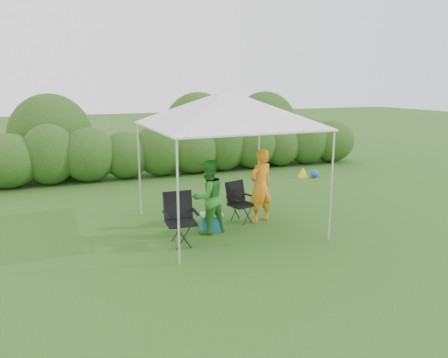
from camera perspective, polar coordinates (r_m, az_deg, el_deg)
name	(u,v)px	position (r m, az deg, el deg)	size (l,w,h in m)	color
ground	(237,233)	(8.84, 1.66, -7.12)	(70.00, 70.00, 0.00)	#315E1D
hedge	(163,150)	(14.20, -7.92, 3.73)	(14.90, 1.53, 1.80)	#2C5119
canopy	(227,108)	(8.80, 0.41, 9.20)	(3.10, 3.10, 2.83)	silver
chair_right	(239,199)	(9.47, 1.96, -2.64)	(0.64, 0.61, 0.88)	black
chair_left	(180,215)	(8.21, -5.81, -4.69)	(0.64, 0.59, 0.98)	black
man	(261,186)	(9.41, 4.80, -0.89)	(0.58, 0.38, 1.59)	orange
woman	(208,197)	(8.67, -2.08, -2.37)	(0.72, 0.56, 1.49)	#2E822A
cooler	(212,222)	(8.95, -1.62, -5.63)	(0.49, 0.39, 0.37)	#1F678E
bottle	(215,208)	(8.84, -1.17, -3.85)	(0.06, 0.06, 0.22)	#592D0C
lawn_toy	(306,173)	(14.16, 10.65, 0.83)	(0.62, 0.52, 0.31)	gold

